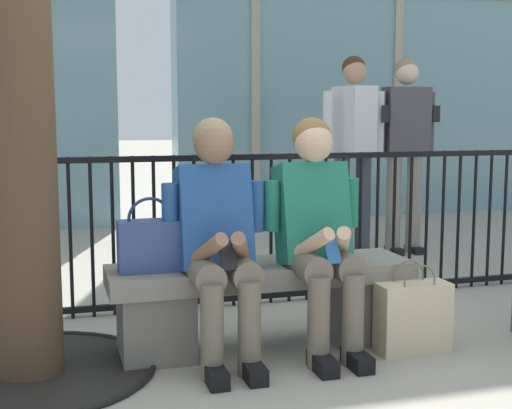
% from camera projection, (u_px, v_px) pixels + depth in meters
% --- Properties ---
extents(ground_plane, '(60.00, 60.00, 0.00)m').
position_uv_depth(ground_plane, '(261.00, 346.00, 3.72)').
color(ground_plane, '#A8A091').
extents(stone_bench, '(1.60, 0.44, 0.45)m').
position_uv_depth(stone_bench, '(261.00, 297.00, 3.69)').
color(stone_bench, gray).
rests_on(stone_bench, ground).
extents(seated_person_with_phone, '(0.52, 0.66, 1.21)m').
position_uv_depth(seated_person_with_phone, '(218.00, 232.00, 3.44)').
color(seated_person_with_phone, '#6B6051').
rests_on(seated_person_with_phone, ground).
extents(seated_person_companion, '(0.52, 0.66, 1.21)m').
position_uv_depth(seated_person_companion, '(318.00, 227.00, 3.59)').
color(seated_person_companion, '#6B6051').
rests_on(seated_person_companion, ground).
extents(handbag_on_bench, '(0.32, 0.15, 0.37)m').
position_uv_depth(handbag_on_bench, '(150.00, 244.00, 3.48)').
color(handbag_on_bench, '#33477F').
rests_on(handbag_on_bench, stone_bench).
extents(shopping_bag, '(0.38, 0.16, 0.47)m').
position_uv_depth(shopping_bag, '(413.00, 316.00, 3.62)').
color(shopping_bag, beige).
rests_on(shopping_bag, ground).
extents(bystander_at_railing, '(0.55, 0.41, 1.71)m').
position_uv_depth(bystander_at_railing, '(353.00, 141.00, 5.91)').
color(bystander_at_railing, '#383D4C').
rests_on(bystander_at_railing, ground).
extents(bystander_further_back, '(0.55, 0.27, 1.71)m').
position_uv_depth(bystander_further_back, '(405.00, 140.00, 6.12)').
color(bystander_further_back, gray).
rests_on(bystander_further_back, ground).
extents(plaza_railing, '(7.95, 0.04, 0.98)m').
position_uv_depth(plaza_railing, '(224.00, 230.00, 4.44)').
color(plaza_railing, black).
rests_on(plaza_railing, ground).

